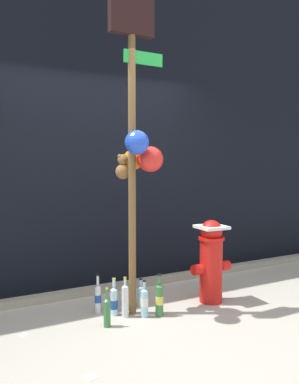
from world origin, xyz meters
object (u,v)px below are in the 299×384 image
object	(u,v)px
memorial_post	(137,130)
bottle_3	(141,295)
bottle_2	(159,299)
bottle_4	(144,302)
bottle_5	(107,312)
bottle_0	(98,298)
bottle_6	(125,300)
bottle_1	(114,301)
fire_hydrant	(211,259)

from	to	relation	value
memorial_post	bottle_3	xyz separation A→B (m)	(0.12, 0.15, -1.64)
memorial_post	bottle_2	size ratio (longest dim) A/B	7.37
bottle_4	bottle_5	world-z (taller)	same
bottle_0	bottle_6	world-z (taller)	bottle_6
bottle_0	bottle_1	distance (m)	0.17
bottle_4	bottle_1	bearing A→B (deg)	142.43
memorial_post	fire_hydrant	xyz separation A→B (m)	(0.83, -0.08, -1.30)
bottle_2	bottle_3	bearing A→B (deg)	96.77
fire_hydrant	bottle_1	world-z (taller)	fire_hydrant
bottle_0	bottle_5	world-z (taller)	bottle_0
bottle_1	bottle_3	size ratio (longest dim) A/B	1.26
bottle_4	bottle_0	bearing A→B (deg)	138.63
fire_hydrant	bottle_6	bearing A→B (deg)	177.19
bottle_5	bottle_6	bearing A→B (deg)	29.06
bottle_0	bottle_3	bearing A→B (deg)	-4.86
memorial_post	bottle_4	xyz separation A→B (m)	(0.02, -0.11, -1.61)
bottle_3	bottle_6	world-z (taller)	bottle_6
fire_hydrant	bottle_5	world-z (taller)	fire_hydrant
memorial_post	bottle_3	bearing A→B (deg)	51.94
bottle_1	bottle_4	xyz separation A→B (m)	(0.23, -0.18, 0.01)
bottle_2	bottle_6	bearing A→B (deg)	156.03
fire_hydrant	bottle_4	world-z (taller)	fire_hydrant
bottle_2	fire_hydrant	bearing A→B (deg)	7.22
bottle_1	bottle_6	size ratio (longest dim) A/B	0.94
fire_hydrant	bottle_5	distance (m)	1.24
bottle_0	bottle_2	distance (m)	0.60
bottle_5	fire_hydrant	bearing A→B (deg)	3.98
bottle_0	bottle_3	xyz separation A→B (m)	(0.45, -0.04, -0.03)
memorial_post	bottle_1	xyz separation A→B (m)	(-0.21, 0.06, -1.62)
memorial_post	bottle_5	world-z (taller)	memorial_post
bottle_2	bottle_4	size ratio (longest dim) A/B	1.15
bottle_3	bottle_6	xyz separation A→B (m)	(-0.26, -0.18, 0.04)
bottle_6	bottle_0	bearing A→B (deg)	130.40
bottle_3	bottle_5	xyz separation A→B (m)	(-0.49, -0.31, 0.02)
bottle_0	memorial_post	bearing A→B (deg)	-30.40
fire_hydrant	bottle_2	distance (m)	0.73
bottle_0	bottle_6	bearing A→B (deg)	-49.60
fire_hydrant	bottle_4	xyz separation A→B (m)	(-0.80, -0.04, -0.31)
bottle_5	bottle_6	size ratio (longest dim) A/B	0.92
memorial_post	fire_hydrant	bearing A→B (deg)	-5.29
bottle_0	bottle_3	distance (m)	0.45
bottle_4	bottle_5	bearing A→B (deg)	-173.54
bottle_6	bottle_4	bearing A→B (deg)	-28.18
bottle_2	bottle_6	distance (m)	0.32
bottle_4	bottle_5	distance (m)	0.40
memorial_post	bottle_2	bearing A→B (deg)	-45.55
memorial_post	bottle_0	bearing A→B (deg)	149.60
bottle_5	bottle_0	bearing A→B (deg)	82.31
bottle_4	memorial_post	bearing A→B (deg)	100.58
bottle_0	bottle_2	xyz separation A→B (m)	(0.48, -0.35, 0.02)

